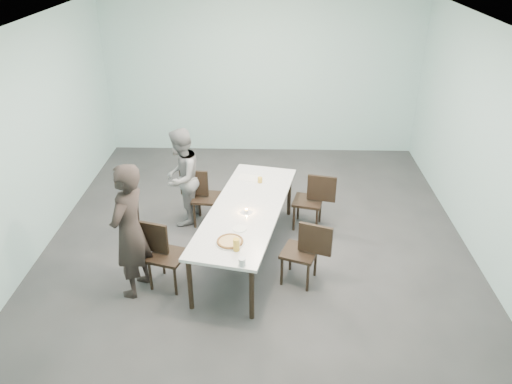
{
  "coord_description": "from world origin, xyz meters",
  "views": [
    {
      "loc": [
        0.17,
        -5.92,
        4.04
      ],
      "look_at": [
        0.0,
        -0.24,
        1.0
      ],
      "focal_mm": 35.0,
      "sensor_mm": 36.0,
      "label": 1
    }
  ],
  "objects_px": {
    "table": "(247,211)",
    "pizza": "(230,241)",
    "side_plate": "(240,229)",
    "chair_far_left": "(202,193)",
    "diner_far": "(181,177)",
    "beer_glass": "(236,245)",
    "diner_near": "(130,231)",
    "water_tumbler": "(242,262)",
    "tealight": "(246,211)",
    "chair_near_left": "(161,250)",
    "chair_near_right": "(306,249)",
    "amber_tumbler": "(260,180)",
    "chair_far_right": "(314,198)"
  },
  "relations": [
    {
      "from": "table",
      "to": "pizza",
      "type": "relative_size",
      "value": 8.02
    },
    {
      "from": "side_plate",
      "to": "chair_far_left",
      "type": "bearing_deg",
      "value": 115.48
    },
    {
      "from": "diner_far",
      "to": "beer_glass",
      "type": "relative_size",
      "value": 9.98
    },
    {
      "from": "diner_near",
      "to": "diner_far",
      "type": "distance_m",
      "value": 1.7
    },
    {
      "from": "water_tumbler",
      "to": "diner_near",
      "type": "bearing_deg",
      "value": 160.62
    },
    {
      "from": "pizza",
      "to": "tealight",
      "type": "distance_m",
      "value": 0.73
    },
    {
      "from": "chair_far_left",
      "to": "side_plate",
      "type": "bearing_deg",
      "value": -59.1
    },
    {
      "from": "chair_near_left",
      "to": "side_plate",
      "type": "distance_m",
      "value": 1.01
    },
    {
      "from": "diner_near",
      "to": "chair_near_right",
      "type": "bearing_deg",
      "value": 111.07
    },
    {
      "from": "diner_near",
      "to": "water_tumbler",
      "type": "relative_size",
      "value": 19.14
    },
    {
      "from": "table",
      "to": "pizza",
      "type": "distance_m",
      "value": 0.85
    },
    {
      "from": "chair_near_left",
      "to": "chair_near_right",
      "type": "xyz_separation_m",
      "value": [
        1.79,
        0.08,
        0.0
      ]
    },
    {
      "from": "table",
      "to": "pizza",
      "type": "bearing_deg",
      "value": -100.43
    },
    {
      "from": "pizza",
      "to": "table",
      "type": "bearing_deg",
      "value": 79.57
    },
    {
      "from": "chair_far_left",
      "to": "amber_tumbler",
      "type": "xyz_separation_m",
      "value": [
        0.87,
        -0.1,
        0.29
      ]
    },
    {
      "from": "chair_far_left",
      "to": "diner_far",
      "type": "bearing_deg",
      "value": 179.47
    },
    {
      "from": "diner_far",
      "to": "beer_glass",
      "type": "distance_m",
      "value": 2.08
    },
    {
      "from": "amber_tumbler",
      "to": "table",
      "type": "bearing_deg",
      "value": -102.28
    },
    {
      "from": "pizza",
      "to": "beer_glass",
      "type": "xyz_separation_m",
      "value": [
        0.09,
        -0.15,
        0.06
      ]
    },
    {
      "from": "chair_near_left",
      "to": "chair_near_right",
      "type": "bearing_deg",
      "value": 18.75
    },
    {
      "from": "water_tumbler",
      "to": "amber_tumbler",
      "type": "height_order",
      "value": "water_tumbler"
    },
    {
      "from": "pizza",
      "to": "tealight",
      "type": "bearing_deg",
      "value": 77.5
    },
    {
      "from": "chair_far_left",
      "to": "chair_far_right",
      "type": "xyz_separation_m",
      "value": [
        1.66,
        -0.08,
        0.0
      ]
    },
    {
      "from": "table",
      "to": "water_tumbler",
      "type": "bearing_deg",
      "value": -89.46
    },
    {
      "from": "chair_far_left",
      "to": "chair_near_right",
      "type": "height_order",
      "value": "same"
    },
    {
      "from": "amber_tumbler",
      "to": "side_plate",
      "type": "bearing_deg",
      "value": -99.84
    },
    {
      "from": "chair_far_right",
      "to": "beer_glass",
      "type": "distance_m",
      "value": 2.04
    },
    {
      "from": "chair_near_left",
      "to": "chair_far_right",
      "type": "distance_m",
      "value": 2.43
    },
    {
      "from": "water_tumbler",
      "to": "side_plate",
      "type": "bearing_deg",
      "value": 95.44
    },
    {
      "from": "diner_near",
      "to": "table",
      "type": "bearing_deg",
      "value": 135.68
    },
    {
      "from": "table",
      "to": "side_plate",
      "type": "distance_m",
      "value": 0.53
    },
    {
      "from": "beer_glass",
      "to": "pizza",
      "type": "bearing_deg",
      "value": 120.13
    },
    {
      "from": "chair_near_right",
      "to": "chair_near_left",
      "type": "bearing_deg",
      "value": 22.75
    },
    {
      "from": "diner_near",
      "to": "tealight",
      "type": "xyz_separation_m",
      "value": [
        1.34,
        0.67,
        -0.09
      ]
    },
    {
      "from": "chair_far_right",
      "to": "chair_near_right",
      "type": "bearing_deg",
      "value": 95.24
    },
    {
      "from": "tealight",
      "to": "beer_glass",
      "type": "bearing_deg",
      "value": -94.79
    },
    {
      "from": "chair_near_left",
      "to": "side_plate",
      "type": "xyz_separation_m",
      "value": [
        0.97,
        0.12,
        0.25
      ]
    },
    {
      "from": "diner_near",
      "to": "tealight",
      "type": "bearing_deg",
      "value": 131.57
    },
    {
      "from": "chair_near_left",
      "to": "diner_near",
      "type": "relative_size",
      "value": 0.51
    },
    {
      "from": "chair_near_left",
      "to": "tealight",
      "type": "bearing_deg",
      "value": 43.36
    },
    {
      "from": "diner_near",
      "to": "side_plate",
      "type": "relative_size",
      "value": 9.57
    },
    {
      "from": "chair_near_left",
      "to": "table",
      "type": "bearing_deg",
      "value": 48.6
    },
    {
      "from": "side_plate",
      "to": "amber_tumbler",
      "type": "distance_m",
      "value": 1.29
    },
    {
      "from": "diner_near",
      "to": "beer_glass",
      "type": "height_order",
      "value": "diner_near"
    },
    {
      "from": "chair_far_left",
      "to": "pizza",
      "type": "bearing_deg",
      "value": -66.19
    },
    {
      "from": "pizza",
      "to": "amber_tumbler",
      "type": "distance_m",
      "value": 1.61
    },
    {
      "from": "side_plate",
      "to": "tealight",
      "type": "relative_size",
      "value": 3.21
    },
    {
      "from": "chair_far_left",
      "to": "amber_tumbler",
      "type": "relative_size",
      "value": 10.88
    },
    {
      "from": "table",
      "to": "chair_near_left",
      "type": "relative_size",
      "value": 3.14
    },
    {
      "from": "diner_far",
      "to": "tealight",
      "type": "xyz_separation_m",
      "value": [
        1.01,
        -0.99,
        0.02
      ]
    }
  ]
}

